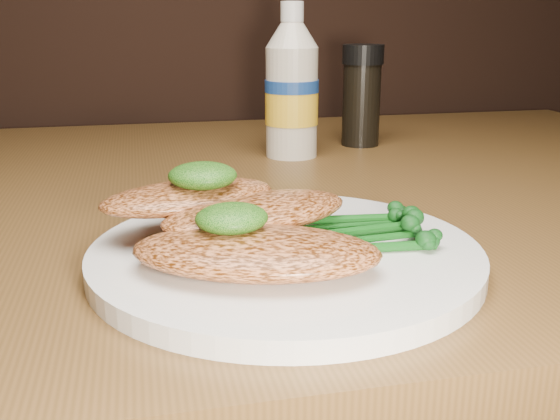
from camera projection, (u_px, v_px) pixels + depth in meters
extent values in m
cylinder|color=white|center=(285.00, 255.00, 0.45)|extent=(0.27, 0.27, 0.01)
ellipsoid|color=#C66F3F|center=(256.00, 252.00, 0.40)|extent=(0.18, 0.13, 0.03)
ellipsoid|color=#C66F3F|center=(257.00, 212.00, 0.45)|extent=(0.16, 0.12, 0.02)
ellipsoid|color=#C66F3F|center=(189.00, 197.00, 0.47)|extent=(0.14, 0.10, 0.02)
ellipsoid|color=#073207|center=(232.00, 218.00, 0.41)|extent=(0.06, 0.05, 0.02)
ellipsoid|color=#073207|center=(203.00, 176.00, 0.46)|extent=(0.06, 0.06, 0.02)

